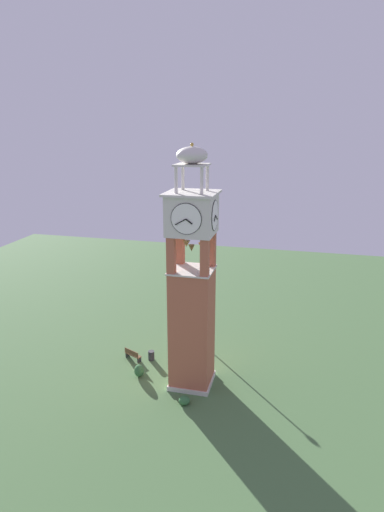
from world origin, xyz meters
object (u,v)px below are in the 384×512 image
at_px(park_bench, 133,355).
at_px(trash_bin, 151,355).
at_px(clock_tower, 192,292).
at_px(lamp_post, 209,322).

bearing_deg(park_bench, trash_bin, 104.11).
bearing_deg(clock_tower, trash_bin, -120.90).
relative_size(clock_tower, park_bench, 10.99).
xyz_separation_m(clock_tower, park_bench, (-2.12, -5.71, -6.99)).
xyz_separation_m(park_bench, lamp_post, (-3.21, 5.93, 2.25)).
xyz_separation_m(clock_tower, lamp_post, (-5.32, 0.22, -4.74)).
height_order(clock_tower, park_bench, clock_tower).
bearing_deg(park_bench, lamp_post, 118.40).
bearing_deg(clock_tower, lamp_post, 177.62).
bearing_deg(trash_bin, park_bench, -75.89).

